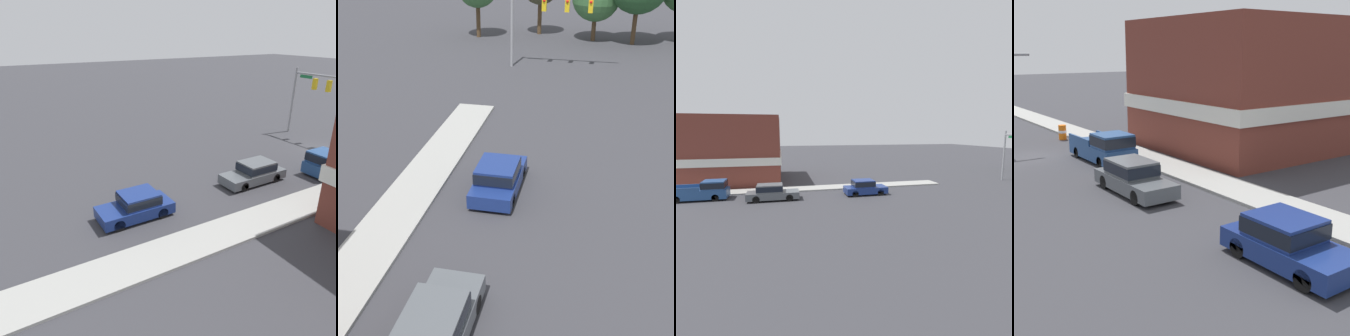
% 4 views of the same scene
% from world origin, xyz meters
% --- Properties ---
extents(ground_plane, '(200.00, 200.00, 0.00)m').
position_xyz_m(ground_plane, '(0.00, 0.00, 0.00)').
color(ground_plane, '#38383D').
extents(near_signal_assembly, '(7.35, 0.49, 6.66)m').
position_xyz_m(near_signal_assembly, '(3.54, -2.21, 4.89)').
color(near_signal_assembly, gray).
rests_on(near_signal_assembly, ground).
extents(car_lead, '(1.82, 4.82, 1.53)m').
position_xyz_m(car_lead, '(-1.65, 10.22, 0.79)').
color(car_lead, black).
rests_on(car_lead, ground).
extents(car_second_ahead, '(1.94, 4.30, 1.53)m').
position_xyz_m(car_second_ahead, '(-1.81, 19.48, 0.79)').
color(car_second_ahead, black).
rests_on(car_second_ahead, ground).
extents(pickup_truck_parked, '(1.98, 5.23, 1.83)m').
position_xyz_m(pickup_truck_parked, '(-3.31, 3.94, 0.90)').
color(pickup_truck_parked, black).
rests_on(pickup_truck_parked, ground).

